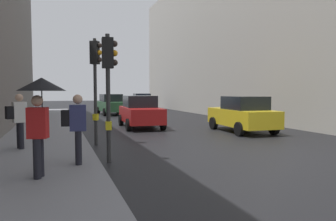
{
  "coord_description": "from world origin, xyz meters",
  "views": [
    {
      "loc": [
        -6.45,
        -8.61,
        2.01
      ],
      "look_at": [
        -1.24,
        6.0,
        1.05
      ],
      "focal_mm": 33.37,
      "sensor_mm": 36.0,
      "label": 1
    }
  ],
  "objects_px": {
    "car_red_sedan": "(140,112)",
    "pedestrian_with_grey_backpack": "(76,125)",
    "traffic_light_near_left": "(109,74)",
    "pedestrian_with_umbrella": "(40,99)",
    "car_yellow_taxi": "(242,114)",
    "traffic_light_near_right": "(96,72)",
    "car_blue_van": "(141,102)",
    "car_green_estate": "(112,104)",
    "pedestrian_with_black_backpack": "(18,118)"
  },
  "relations": [
    {
      "from": "traffic_light_near_right",
      "to": "pedestrian_with_grey_backpack",
      "type": "height_order",
      "value": "traffic_light_near_right"
    },
    {
      "from": "car_green_estate",
      "to": "pedestrian_with_umbrella",
      "type": "relative_size",
      "value": 2.02
    },
    {
      "from": "traffic_light_near_left",
      "to": "pedestrian_with_umbrella",
      "type": "xyz_separation_m",
      "value": [
        -1.7,
        -1.62,
        -0.64
      ]
    },
    {
      "from": "pedestrian_with_grey_backpack",
      "to": "traffic_light_near_left",
      "type": "bearing_deg",
      "value": 31.93
    },
    {
      "from": "car_yellow_taxi",
      "to": "pedestrian_with_umbrella",
      "type": "bearing_deg",
      "value": -145.76
    },
    {
      "from": "traffic_light_near_right",
      "to": "car_red_sedan",
      "type": "bearing_deg",
      "value": 58.9
    },
    {
      "from": "traffic_light_near_right",
      "to": "traffic_light_near_left",
      "type": "bearing_deg",
      "value": -89.92
    },
    {
      "from": "car_green_estate",
      "to": "pedestrian_with_umbrella",
      "type": "distance_m",
      "value": 20.32
    },
    {
      "from": "traffic_light_near_left",
      "to": "car_red_sedan",
      "type": "xyz_separation_m",
      "value": [
        2.97,
        7.98,
        -1.6
      ]
    },
    {
      "from": "traffic_light_near_left",
      "to": "pedestrian_with_grey_backpack",
      "type": "bearing_deg",
      "value": -148.07
    },
    {
      "from": "car_blue_van",
      "to": "pedestrian_with_umbrella",
      "type": "relative_size",
      "value": 2.02
    },
    {
      "from": "car_yellow_taxi",
      "to": "pedestrian_with_umbrella",
      "type": "distance_m",
      "value": 10.86
    },
    {
      "from": "car_green_estate",
      "to": "pedestrian_with_grey_backpack",
      "type": "relative_size",
      "value": 2.44
    },
    {
      "from": "traffic_light_near_left",
      "to": "pedestrian_with_umbrella",
      "type": "relative_size",
      "value": 1.68
    },
    {
      "from": "traffic_light_near_right",
      "to": "car_red_sedan",
      "type": "distance_m",
      "value": 6.04
    },
    {
      "from": "traffic_light_near_left",
      "to": "car_blue_van",
      "type": "bearing_deg",
      "value": 73.23
    },
    {
      "from": "car_yellow_taxi",
      "to": "pedestrian_with_grey_backpack",
      "type": "height_order",
      "value": "pedestrian_with_grey_backpack"
    },
    {
      "from": "traffic_light_near_right",
      "to": "car_green_estate",
      "type": "xyz_separation_m",
      "value": [
        3.05,
        15.07,
        -1.84
      ]
    },
    {
      "from": "traffic_light_near_right",
      "to": "pedestrian_with_umbrella",
      "type": "bearing_deg",
      "value": -109.95
    },
    {
      "from": "traffic_light_near_left",
      "to": "pedestrian_with_umbrella",
      "type": "bearing_deg",
      "value": -136.41
    },
    {
      "from": "car_yellow_taxi",
      "to": "pedestrian_with_black_backpack",
      "type": "bearing_deg",
      "value": -167.13
    },
    {
      "from": "car_blue_van",
      "to": "pedestrian_with_grey_backpack",
      "type": "xyz_separation_m",
      "value": [
        -8.24,
        -24.85,
        0.29
      ]
    },
    {
      "from": "car_green_estate",
      "to": "pedestrian_with_black_backpack",
      "type": "height_order",
      "value": "pedestrian_with_black_backpack"
    },
    {
      "from": "traffic_light_near_right",
      "to": "pedestrian_with_black_backpack",
      "type": "height_order",
      "value": "traffic_light_near_right"
    },
    {
      "from": "traffic_light_near_right",
      "to": "car_blue_van",
      "type": "bearing_deg",
      "value": 70.97
    },
    {
      "from": "car_blue_van",
      "to": "pedestrian_with_black_backpack",
      "type": "height_order",
      "value": "pedestrian_with_black_backpack"
    },
    {
      "from": "car_yellow_taxi",
      "to": "traffic_light_near_right",
      "type": "bearing_deg",
      "value": -168.92
    },
    {
      "from": "pedestrian_with_umbrella",
      "to": "pedestrian_with_black_backpack",
      "type": "height_order",
      "value": "pedestrian_with_umbrella"
    },
    {
      "from": "traffic_light_near_left",
      "to": "car_blue_van",
      "type": "height_order",
      "value": "traffic_light_near_left"
    },
    {
      "from": "pedestrian_with_grey_backpack",
      "to": "car_red_sedan",
      "type": "bearing_deg",
      "value": 65.53
    },
    {
      "from": "car_yellow_taxi",
      "to": "pedestrian_with_black_backpack",
      "type": "distance_m",
      "value": 10.05
    },
    {
      "from": "traffic_light_near_left",
      "to": "car_yellow_taxi",
      "type": "bearing_deg",
      "value": 31.68
    },
    {
      "from": "car_red_sedan",
      "to": "pedestrian_with_black_backpack",
      "type": "height_order",
      "value": "pedestrian_with_black_backpack"
    },
    {
      "from": "car_green_estate",
      "to": "pedestrian_with_grey_backpack",
      "type": "xyz_separation_m",
      "value": [
        -3.97,
        -18.69,
        0.29
      ]
    },
    {
      "from": "pedestrian_with_umbrella",
      "to": "car_blue_van",
      "type": "bearing_deg",
      "value": 70.8
    },
    {
      "from": "car_red_sedan",
      "to": "pedestrian_with_grey_backpack",
      "type": "height_order",
      "value": "pedestrian_with_grey_backpack"
    },
    {
      "from": "traffic_light_near_left",
      "to": "pedestrian_with_black_backpack",
      "type": "distance_m",
      "value": 3.64
    },
    {
      "from": "car_blue_van",
      "to": "pedestrian_with_grey_backpack",
      "type": "height_order",
      "value": "pedestrian_with_grey_backpack"
    },
    {
      "from": "car_red_sedan",
      "to": "car_yellow_taxi",
      "type": "distance_m",
      "value": 5.53
    },
    {
      "from": "car_blue_van",
      "to": "car_yellow_taxi",
      "type": "bearing_deg",
      "value": -90.2
    },
    {
      "from": "traffic_light_near_left",
      "to": "pedestrian_with_grey_backpack",
      "type": "xyz_separation_m",
      "value": [
        -0.92,
        -0.58,
        -1.31
      ]
    },
    {
      "from": "car_green_estate",
      "to": "traffic_light_near_right",
      "type": "bearing_deg",
      "value": -101.44
    },
    {
      "from": "traffic_light_near_right",
      "to": "traffic_light_near_left",
      "type": "height_order",
      "value": "traffic_light_near_right"
    },
    {
      "from": "pedestrian_with_umbrella",
      "to": "pedestrian_with_black_backpack",
      "type": "xyz_separation_m",
      "value": [
        -0.85,
        3.85,
        -0.68
      ]
    },
    {
      "from": "traffic_light_near_left",
      "to": "car_yellow_taxi",
      "type": "relative_size",
      "value": 0.84
    },
    {
      "from": "pedestrian_with_umbrella",
      "to": "pedestrian_with_black_backpack",
      "type": "relative_size",
      "value": 1.21
    },
    {
      "from": "car_red_sedan",
      "to": "car_yellow_taxi",
      "type": "relative_size",
      "value": 1.0
    },
    {
      "from": "traffic_light_near_left",
      "to": "car_green_estate",
      "type": "relative_size",
      "value": 0.83
    },
    {
      "from": "traffic_light_near_right",
      "to": "traffic_light_near_left",
      "type": "relative_size",
      "value": 1.1
    },
    {
      "from": "traffic_light_near_left",
      "to": "pedestrian_with_grey_backpack",
      "type": "relative_size",
      "value": 2.03
    }
  ]
}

